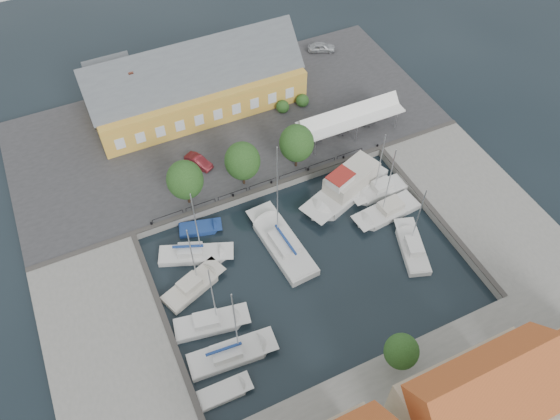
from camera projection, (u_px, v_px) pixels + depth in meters
name	position (u px, v px, depth m)	size (l,w,h in m)	color
ground	(303.00, 256.00, 60.58)	(140.00, 140.00, 0.00)	black
north_quay	(226.00, 126.00, 73.41)	(56.00, 26.00, 1.00)	#2D2D30
west_quay	(111.00, 348.00, 53.12)	(12.00, 24.00, 1.00)	slate
east_quay	(475.00, 202.00, 64.97)	(12.00, 24.00, 1.00)	slate
quay_edge_fittings	(285.00, 220.00, 62.50)	(56.00, 24.72, 0.40)	#383533
warehouse	(191.00, 85.00, 72.75)	(28.56, 14.00, 9.55)	gold
tent_canopy	(351.00, 117.00, 69.84)	(14.00, 4.00, 2.83)	white
quay_trees	(242.00, 161.00, 63.17)	(18.20, 4.20, 6.30)	black
car_silver	(322.00, 47.00, 82.98)	(1.68, 4.17, 1.42)	#B0B4B8
car_red	(199.00, 161.00, 67.66)	(1.33, 3.81, 1.26)	#5D151A
center_sailboat	(283.00, 245.00, 61.14)	(4.14, 11.54, 15.17)	silver
trawler	(347.00, 186.00, 65.85)	(12.88, 7.77, 5.00)	silver
east_boat_a	(379.00, 191.00, 66.35)	(7.36, 2.61, 10.44)	silver
east_boat_b	(387.00, 212.00, 64.29)	(8.63, 3.51, 11.47)	silver
east_boat_c	(412.00, 249.00, 60.93)	(4.66, 7.91, 9.90)	silver
west_boat_a	(194.00, 255.00, 60.37)	(8.51, 5.23, 11.08)	silver
west_boat_b	(193.00, 287.00, 57.79)	(7.56, 4.90, 10.05)	beige
west_boat_c	(210.00, 324.00, 55.04)	(7.95, 3.75, 10.49)	silver
west_boat_d	(230.00, 355.00, 52.91)	(9.02, 3.35, 11.75)	silver
launch_sw	(224.00, 392.00, 50.74)	(5.21, 2.05, 0.98)	silver
launch_nw	(200.00, 229.00, 62.91)	(5.22, 3.15, 0.88)	navy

